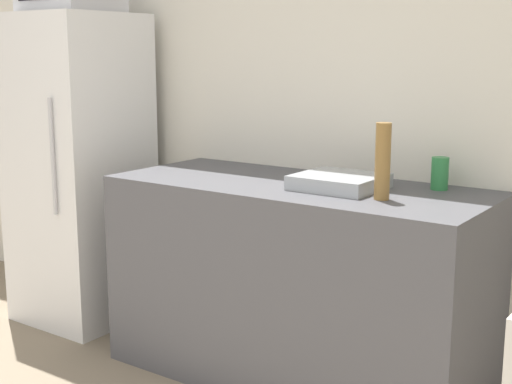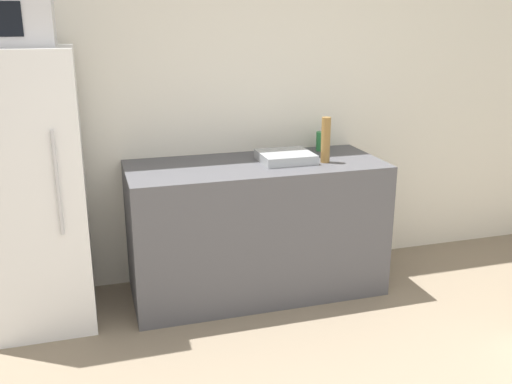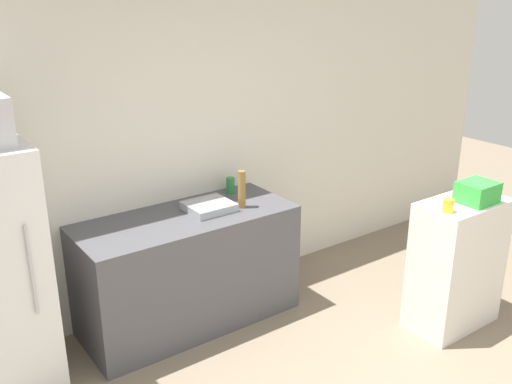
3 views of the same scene
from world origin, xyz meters
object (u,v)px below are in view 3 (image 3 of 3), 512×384
object	(u,v)px
basket	(477,192)
jar	(448,206)
bottle_short	(230,185)
bottle_tall	(242,189)

from	to	relation	value
basket	jar	world-z (taller)	basket
bottle_short	basket	xyz separation A→B (m)	(1.16, -1.52, 0.14)
bottle_short	basket	size ratio (longest dim) A/B	0.50
bottle_tall	bottle_short	size ratio (longest dim) A/B	2.19
basket	bottle_short	bearing A→B (deg)	127.30
bottle_tall	basket	size ratio (longest dim) A/B	1.10
basket	jar	xyz separation A→B (m)	(-0.33, 0.00, -0.03)
jar	bottle_tall	bearing A→B (deg)	128.03
basket	jar	distance (m)	0.33
bottle_tall	basket	world-z (taller)	bottle_tall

